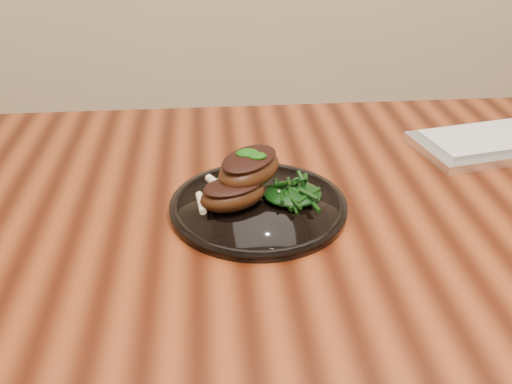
{
  "coord_description": "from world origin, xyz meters",
  "views": [
    {
      "loc": [
        -0.31,
        -0.71,
        1.18
      ],
      "look_at": [
        -0.25,
        -0.01,
        0.78
      ],
      "focal_mm": 40.0,
      "sensor_mm": 36.0,
      "label": 1
    }
  ],
  "objects_px": {
    "desk": "(415,243)",
    "greens_heap": "(293,190)",
    "lamb_chop_front": "(233,193)",
    "plate": "(258,206)"
  },
  "relations": [
    {
      "from": "lamb_chop_front",
      "to": "plate",
      "type": "bearing_deg",
      "value": 13.91
    },
    {
      "from": "desk",
      "to": "greens_heap",
      "type": "distance_m",
      "value": 0.23
    },
    {
      "from": "lamb_chop_front",
      "to": "greens_heap",
      "type": "relative_size",
      "value": 1.38
    },
    {
      "from": "plate",
      "to": "lamb_chop_front",
      "type": "xyz_separation_m",
      "value": [
        -0.04,
        -0.01,
        0.03
      ]
    },
    {
      "from": "desk",
      "to": "greens_heap",
      "type": "relative_size",
      "value": 19.04
    },
    {
      "from": "desk",
      "to": "lamb_chop_front",
      "type": "bearing_deg",
      "value": -174.89
    },
    {
      "from": "greens_heap",
      "to": "desk",
      "type": "bearing_deg",
      "value": 3.41
    },
    {
      "from": "plate",
      "to": "lamb_chop_front",
      "type": "bearing_deg",
      "value": -166.09
    },
    {
      "from": "plate",
      "to": "greens_heap",
      "type": "xyz_separation_m",
      "value": [
        0.05,
        0.0,
        0.02
      ]
    },
    {
      "from": "greens_heap",
      "to": "lamb_chop_front",
      "type": "bearing_deg",
      "value": -171.05
    }
  ]
}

